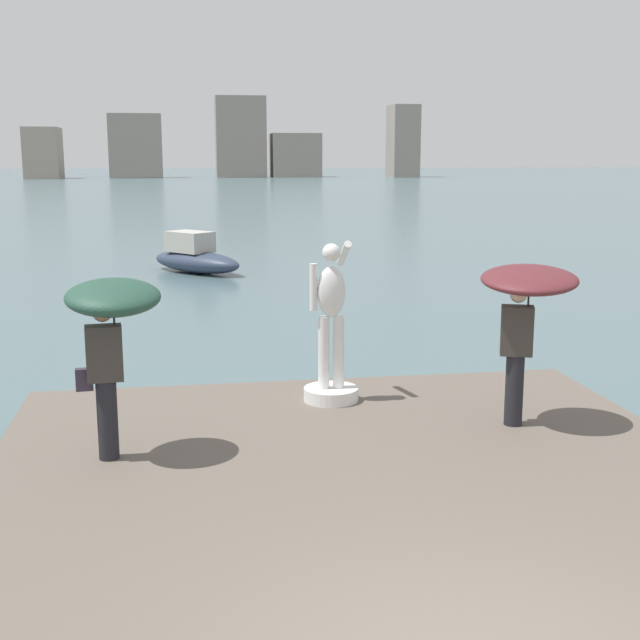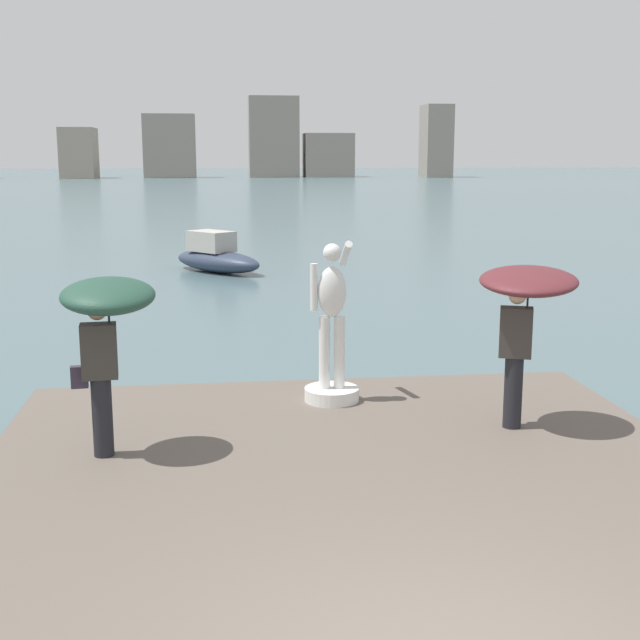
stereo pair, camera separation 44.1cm
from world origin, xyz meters
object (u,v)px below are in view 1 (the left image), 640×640
Objects in this scene: statue_white_figure at (331,342)px; onlooker_left at (111,318)px; onlooker_right at (526,298)px; boat_mid at (195,257)px.

onlooker_left is at bearing -147.11° from statue_white_figure.
boat_mid is (-3.59, 17.33, -1.50)m from onlooker_right.
onlooker_left is at bearing -175.92° from onlooker_right.
statue_white_figure is 1.08× the size of onlooker_left.
statue_white_figure is at bearing 32.89° from onlooker_left.
statue_white_figure is 3.30m from onlooker_left.
onlooker_right is (4.81, 0.34, 0.03)m from onlooker_left.
boat_mid is (-1.48, 15.93, -0.72)m from statue_white_figure.
onlooker_left is 17.78m from boat_mid.
onlooker_left is at bearing -93.95° from boat_mid.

